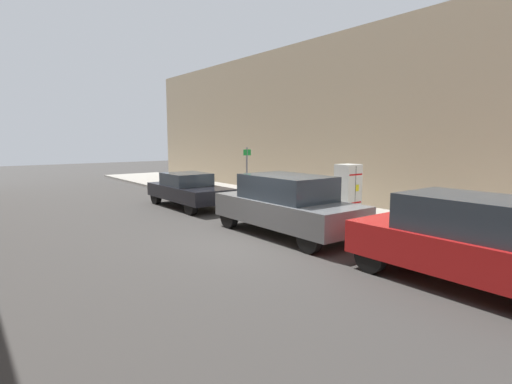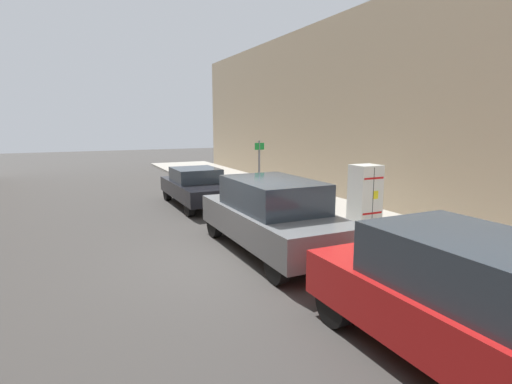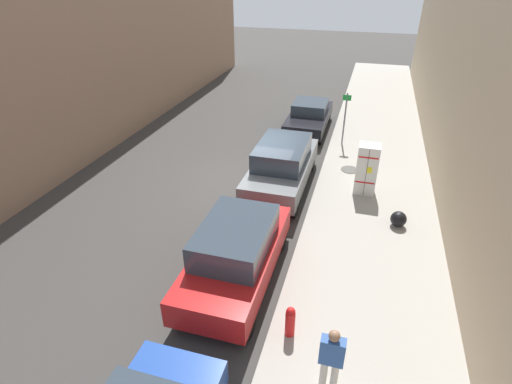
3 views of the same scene
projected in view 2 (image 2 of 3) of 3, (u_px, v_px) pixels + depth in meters
ground_plane at (236, 259)px, 9.16m from camera, size 80.00×80.00×0.00m
sidewalk_slab at (382, 234)px, 10.98m from camera, size 4.16×44.00×0.13m
building_facade_near at (466, 105)px, 11.62m from camera, size 1.73×39.60×7.21m
discarded_refrigerator at (365, 198)px, 10.97m from camera, size 0.73×0.65×1.83m
manhole_cover at (312, 219)px, 12.33m from camera, size 0.70×0.70×0.02m
street_sign_post at (259, 169)px, 14.18m from camera, size 0.36×0.07×2.34m
trash_bag at (451, 233)px, 9.89m from camera, size 0.50×0.50×0.50m
parked_sedan_dark at (197, 186)px, 14.98m from camera, size 1.82×4.37×1.40m
parked_suv_gray at (272, 215)px, 9.53m from camera, size 1.93×4.81×1.76m
parked_suv_red at (473, 304)px, 4.85m from camera, size 1.89×4.53×1.75m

